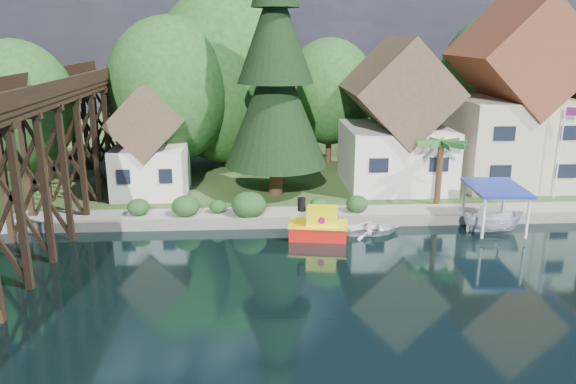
# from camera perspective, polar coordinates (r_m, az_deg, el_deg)

# --- Properties ---
(ground) EXTENTS (140.00, 140.00, 0.00)m
(ground) POSITION_cam_1_polar(r_m,az_deg,el_deg) (27.86, 4.23, -9.01)
(ground) COLOR black
(ground) RESTS_ON ground
(bank) EXTENTS (140.00, 52.00, 0.50)m
(bank) POSITION_cam_1_polar(r_m,az_deg,el_deg) (60.25, 0.04, 4.87)
(bank) COLOR #324E1F
(bank) RESTS_ON ground
(seawall) EXTENTS (60.00, 0.40, 0.62)m
(seawall) POSITION_cam_1_polar(r_m,az_deg,el_deg) (35.75, 8.95, -2.93)
(seawall) COLOR slate
(seawall) RESTS_ON ground
(promenade) EXTENTS (50.00, 2.60, 0.06)m
(promenade) POSITION_cam_1_polar(r_m,az_deg,el_deg) (37.35, 11.55, -1.89)
(promenade) COLOR gray
(promenade) RESTS_ON bank
(trestle_bridge) EXTENTS (4.12, 44.18, 9.30)m
(trestle_bridge) POSITION_cam_1_polar(r_m,az_deg,el_deg) (33.32, -25.36, 3.33)
(trestle_bridge) COLOR black
(trestle_bridge) RESTS_ON ground
(house_left) EXTENTS (7.64, 8.64, 11.02)m
(house_left) POSITION_cam_1_polar(r_m,az_deg,el_deg) (42.88, 10.94, 6.75)
(house_left) COLOR white
(house_left) RESTS_ON bank
(house_center) EXTENTS (8.65, 9.18, 13.89)m
(house_center) POSITION_cam_1_polar(r_m,az_deg,el_deg) (46.20, 21.87, 8.15)
(house_center) COLOR #BCB493
(house_center) RESTS_ON bank
(shed) EXTENTS (5.09, 5.40, 7.85)m
(shed) POSITION_cam_1_polar(r_m,az_deg,el_deg) (41.02, -13.86, 4.31)
(shed) COLOR white
(shed) RESTS_ON bank
(bg_trees) EXTENTS (49.90, 13.30, 10.57)m
(bg_trees) POSITION_cam_1_polar(r_m,az_deg,el_deg) (46.73, 2.23, 10.40)
(bg_trees) COLOR #382314
(bg_trees) RESTS_ON bank
(shrubs) EXTENTS (15.76, 2.47, 1.70)m
(shrubs) POSITION_cam_1_polar(r_m,az_deg,el_deg) (35.88, -4.96, -1.18)
(shrubs) COLOR #153B15
(shrubs) RESTS_ON bank
(conifer) EXTENTS (7.21, 7.21, 17.75)m
(conifer) POSITION_cam_1_polar(r_m,az_deg,el_deg) (39.06, -1.29, 11.94)
(conifer) COLOR #382314
(conifer) RESTS_ON bank
(palm_tree) EXTENTS (3.81, 3.81, 4.67)m
(palm_tree) POSITION_cam_1_polar(r_m,az_deg,el_deg) (38.51, 15.30, 4.62)
(palm_tree) COLOR #382314
(palm_tree) RESTS_ON bank
(flagpole) EXTENTS (0.97, 0.40, 6.50)m
(flagpole) POSITION_cam_1_polar(r_m,az_deg,el_deg) (42.92, 26.16, 4.54)
(flagpole) COLOR white
(flagpole) RESTS_ON bank
(tugboat) EXTENTS (3.69, 2.41, 2.49)m
(tugboat) POSITION_cam_1_polar(r_m,az_deg,el_deg) (33.16, 3.17, -3.46)
(tugboat) COLOR red
(tugboat) RESTS_ON ground
(boat_white_a) EXTENTS (3.67, 2.77, 0.72)m
(boat_white_a) POSITION_cam_1_polar(r_m,az_deg,el_deg) (34.40, 8.51, -3.58)
(boat_white_a) COLOR white
(boat_white_a) RESTS_ON ground
(boat_canopy) EXTENTS (3.69, 4.67, 2.87)m
(boat_canopy) POSITION_cam_1_polar(r_m,az_deg,el_deg) (36.22, 20.16, -1.95)
(boat_canopy) COLOR silver
(boat_canopy) RESTS_ON ground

